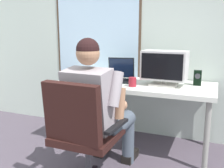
% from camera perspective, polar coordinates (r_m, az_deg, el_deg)
% --- Properties ---
extents(wall_rear, '(5.71, 0.08, 2.87)m').
position_cam_1_polar(wall_rear, '(3.25, 5.74, 13.96)').
color(wall_rear, silver).
rests_on(wall_rear, ground).
extents(desk, '(1.72, 0.74, 0.73)m').
position_cam_1_polar(desk, '(2.88, 4.89, -0.98)').
color(desk, gray).
rests_on(desk, ground).
extents(office_chair, '(0.61, 0.55, 0.93)m').
position_cam_1_polar(office_chair, '(2.09, -6.85, -9.76)').
color(office_chair, black).
rests_on(office_chair, ground).
extents(person_seated, '(0.54, 0.81, 1.24)m').
position_cam_1_polar(person_seated, '(2.27, -3.30, -5.00)').
color(person_seated, '#454F5C').
rests_on(person_seated, ground).
extents(crt_monitor, '(0.47, 0.27, 0.36)m').
position_cam_1_polar(crt_monitor, '(2.74, 11.46, 3.95)').
color(crt_monitor, beige).
rests_on(crt_monitor, desk).
extents(laptop, '(0.36, 0.37, 0.26)m').
position_cam_1_polar(laptop, '(2.98, 1.83, 2.07)').
color(laptop, black).
rests_on(laptop, desk).
extents(wine_glass, '(0.08, 0.08, 0.13)m').
position_cam_1_polar(wine_glass, '(2.87, -6.35, 1.98)').
color(wine_glass, silver).
rests_on(wine_glass, desk).
extents(desk_speaker, '(0.08, 0.08, 0.16)m').
position_cam_1_polar(desk_speaker, '(2.86, 18.30, 1.30)').
color(desk_speaker, black).
rests_on(desk_speaker, desk).
extents(book_stack, '(0.20, 0.15, 0.08)m').
position_cam_1_polar(book_stack, '(3.10, -4.16, 1.90)').
color(book_stack, '#252223').
rests_on(book_stack, desk).
extents(coffee_mug, '(0.08, 0.08, 0.09)m').
position_cam_1_polar(coffee_mug, '(2.67, 4.53, 0.45)').
color(coffee_mug, maroon).
rests_on(coffee_mug, desk).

